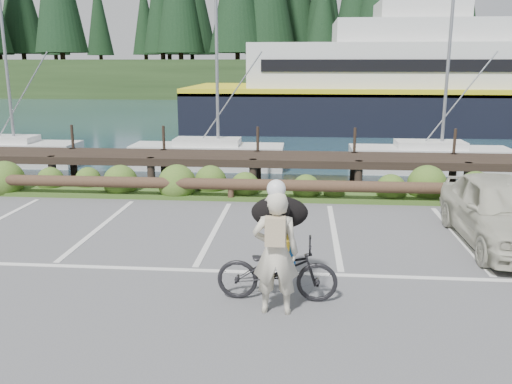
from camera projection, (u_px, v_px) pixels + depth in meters
ground at (198, 262)px, 9.98m from camera, size 72.00×72.00×0.00m
harbor_backdrop at (295, 86)px, 85.97m from camera, size 170.00×160.00×30.00m
vegetation_strip at (234, 193)px, 15.11m from camera, size 34.00×1.60×0.10m
log_rail at (231, 201)px, 14.44m from camera, size 32.00×0.30×0.60m
bicycle at (277, 270)px, 8.31m from camera, size 1.86×0.66×0.97m
cyclist at (276, 253)px, 7.79m from camera, size 0.68×0.45×1.85m
dog at (280, 212)px, 8.71m from camera, size 0.45×0.92×0.53m
parked_car at (501, 211)px, 10.84m from camera, size 1.69×4.13×1.40m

